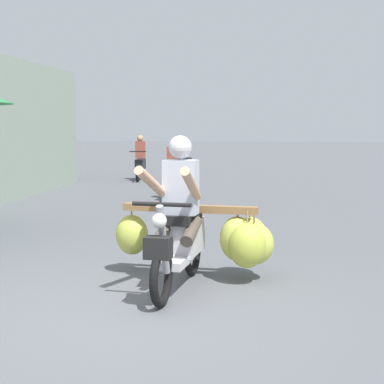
# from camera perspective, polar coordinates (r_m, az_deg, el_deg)

# --- Properties ---
(ground_plane) EXTENTS (120.00, 120.00, 0.00)m
(ground_plane) POSITION_cam_1_polar(r_m,az_deg,el_deg) (5.36, -6.39, -11.81)
(ground_plane) COLOR #56595E
(motorbike_main_loaded) EXTENTS (1.88, 1.76, 1.58)m
(motorbike_main_loaded) POSITION_cam_1_polar(r_m,az_deg,el_deg) (6.27, 1.46, -4.05)
(motorbike_main_loaded) COLOR black
(motorbike_main_loaded) RESTS_ON ground
(motorbike_distant_ahead_left) EXTENTS (0.50, 1.62, 1.40)m
(motorbike_distant_ahead_left) POSITION_cam_1_polar(r_m,az_deg,el_deg) (13.48, -1.68, 1.70)
(motorbike_distant_ahead_left) COLOR black
(motorbike_distant_ahead_left) RESTS_ON ground
(motorbike_distant_ahead_right) EXTENTS (0.50, 1.62, 1.40)m
(motorbike_distant_ahead_right) POSITION_cam_1_polar(r_m,az_deg,el_deg) (18.35, -5.05, 2.92)
(motorbike_distant_ahead_right) COLOR black
(motorbike_distant_ahead_right) RESTS_ON ground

